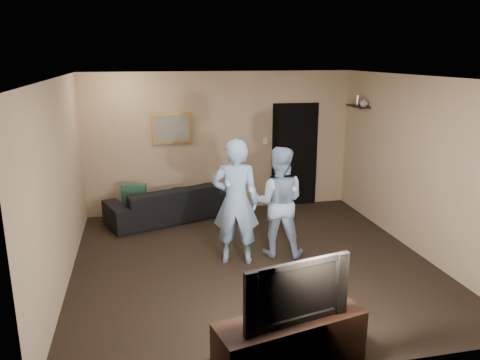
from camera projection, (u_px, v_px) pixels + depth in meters
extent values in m
plane|color=black|center=(252.00, 262.00, 6.72)|extent=(5.00, 5.00, 0.00)
cube|color=silver|center=(254.00, 77.00, 6.05)|extent=(5.00, 5.00, 0.04)
cube|color=tan|center=(221.00, 142.00, 8.74)|extent=(5.00, 0.04, 2.60)
cube|color=tan|center=(323.00, 244.00, 4.03)|extent=(5.00, 0.04, 2.60)
cube|color=tan|center=(60.00, 185.00, 5.87)|extent=(0.04, 5.00, 2.60)
cube|color=tan|center=(417.00, 166.00, 6.90)|extent=(0.04, 5.00, 2.60)
imported|color=black|center=(168.00, 203.00, 8.40)|extent=(2.31, 1.51, 0.63)
cube|color=#174536|center=(134.00, 196.00, 8.23)|extent=(0.45, 0.24, 0.43)
cube|color=olive|center=(172.00, 128.00, 8.46)|extent=(0.72, 0.05, 0.57)
cube|color=slate|center=(172.00, 128.00, 8.43)|extent=(0.62, 0.01, 0.47)
cube|color=black|center=(295.00, 155.00, 9.09)|extent=(0.90, 0.06, 2.00)
cube|color=silver|center=(265.00, 141.00, 8.90)|extent=(0.08, 0.02, 0.12)
cube|color=black|center=(358.00, 106.00, 8.40)|extent=(0.20, 0.60, 0.03)
imported|color=#A1A1A6|center=(364.00, 102.00, 8.17)|extent=(0.16, 0.16, 0.15)
cylinder|color=#B4B4B8|center=(358.00, 100.00, 8.41)|extent=(0.06, 0.06, 0.18)
cube|color=black|center=(290.00, 342.00, 4.42)|extent=(1.51, 0.77, 0.52)
imported|color=black|center=(292.00, 288.00, 4.28)|extent=(1.07, 0.37, 0.61)
imported|color=#7EA7DA|center=(236.00, 202.00, 6.52)|extent=(0.75, 0.59, 1.79)
cube|color=white|center=(227.00, 183.00, 6.19)|extent=(0.04, 0.14, 0.04)
cube|color=white|center=(251.00, 189.00, 6.28)|extent=(0.05, 0.09, 0.05)
imported|color=#94B3D8|center=(278.00, 202.00, 6.80)|extent=(0.95, 0.84, 1.63)
cube|color=white|center=(272.00, 186.00, 6.48)|extent=(0.04, 0.14, 0.04)
cube|color=white|center=(294.00, 189.00, 6.56)|extent=(0.05, 0.09, 0.05)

